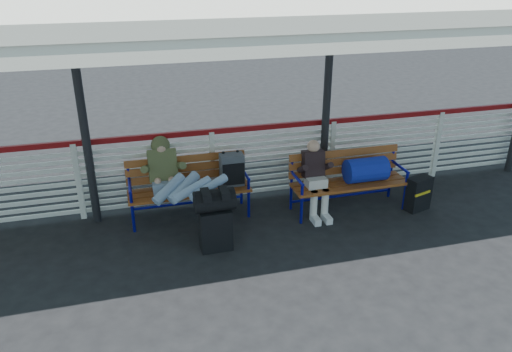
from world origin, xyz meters
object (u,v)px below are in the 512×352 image
object	(u,v)px
luggage_stack	(215,217)
traveler_man	(181,182)
bench_left	(204,178)
companion_person	(316,178)
bench_right	(358,172)
suitcase_side	(418,194)

from	to	relation	value
luggage_stack	traveler_man	world-z (taller)	traveler_man
bench_left	companion_person	world-z (taller)	companion_person
bench_left	bench_right	xyz separation A→B (m)	(2.31, -0.42, 0.00)
bench_left	suitcase_side	distance (m)	3.32
companion_person	traveler_man	bearing A→B (deg)	177.62
luggage_stack	bench_left	bearing A→B (deg)	87.05
bench_left	traveler_man	size ratio (longest dim) A/B	1.10
bench_right	suitcase_side	world-z (taller)	bench_right
luggage_stack	bench_right	size ratio (longest dim) A/B	0.49
traveler_man	suitcase_side	xyz separation A→B (m)	(3.60, -0.38, -0.45)
luggage_stack	traveler_man	distance (m)	0.81
luggage_stack	bench_right	distance (m)	2.42
traveler_man	suitcase_side	world-z (taller)	traveler_man
bench_right	companion_person	distance (m)	0.69
bench_right	suitcase_side	xyz separation A→B (m)	(0.91, -0.30, -0.34)
luggage_stack	bench_right	world-z (taller)	bench_right
companion_person	bench_left	bearing A→B (deg)	165.32
luggage_stack	traveler_man	size ratio (longest dim) A/B	0.54
bench_right	suitcase_side	distance (m)	1.01
companion_person	suitcase_side	world-z (taller)	companion_person
luggage_stack	bench_left	distance (m)	1.04
traveler_man	bench_right	bearing A→B (deg)	-1.76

